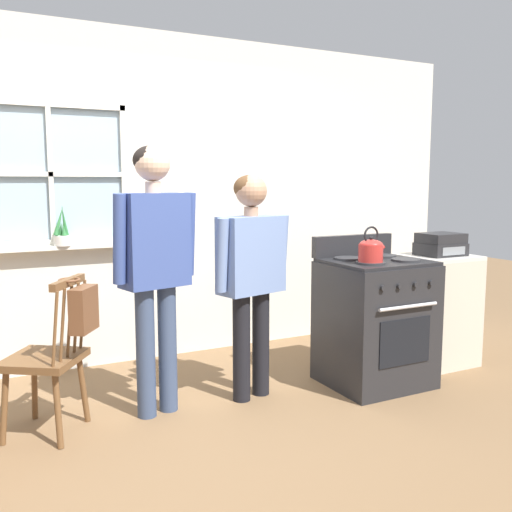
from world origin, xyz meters
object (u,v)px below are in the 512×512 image
side_counter (436,310)px  stereo (441,245)px  potted_plant (62,234)px  handbag (83,308)px  stove (375,321)px  chair_by_window (47,360)px  person_elderly_left (154,251)px  person_teen_center (251,263)px  kettle (371,250)px

side_counter → stereo: stereo is taller
potted_plant → handbag: (-0.08, -1.22, -0.33)m
stove → handbag: stove is taller
chair_by_window → side_counter: chair_by_window is taller
person_elderly_left → potted_plant: person_elderly_left is taller
person_elderly_left → stereo: bearing=-14.9°
stove → potted_plant: (-1.98, 1.29, 0.62)m
chair_by_window → person_teen_center: 1.42m
chair_by_window → stereo: bearing=122.8°
potted_plant → side_counter: 3.03m
kettle → handbag: (-1.91, 0.20, -0.26)m
side_counter → stereo: 0.54m
chair_by_window → handbag: bearing=90.0°
side_counter → person_elderly_left: bearing=178.8°
potted_plant → handbag: size_ratio=1.02×
chair_by_window → stove: size_ratio=0.87×
person_elderly_left → handbag: (-0.47, -0.12, -0.29)m
chair_by_window → stove: (2.26, -0.20, 0.03)m
person_elderly_left → side_counter: (2.35, -0.05, -0.61)m
potted_plant → stereo: 2.98m
person_teen_center → kettle: (0.78, -0.30, 0.08)m
stove → kettle: size_ratio=4.39×
person_teen_center → potted_plant: bearing=118.6°
person_teen_center → handbag: person_teen_center is taller
stereo → person_elderly_left: bearing=178.3°
stove → potted_plant: bearing=146.8°
person_elderly_left → handbag: bearing=-178.3°
potted_plant → chair_by_window: bearing=-104.3°
person_elderly_left → person_teen_center: 0.67m
chair_by_window → handbag: 0.40m
person_elderly_left → side_counter: bearing=-14.4°
person_teen_center → stove: person_teen_center is taller
kettle → side_counter: 1.11m
chair_by_window → potted_plant: (0.28, 1.09, 0.65)m
kettle → stereo: kettle is taller
person_teen_center → handbag: bearing=170.5°
stove → chair_by_window: bearing=174.8°
person_teen_center → kettle: size_ratio=6.21×
side_counter → stereo: bearing=-90.0°
kettle → stereo: bearing=15.8°
person_elderly_left → kettle: bearing=-26.0°
person_elderly_left → handbag: size_ratio=5.57×
potted_plant → stereo: bearing=-23.2°
person_elderly_left → person_teen_center: person_elderly_left is taller
kettle → potted_plant: 2.32m
stove → handbag: bearing=178.0°
stereo → potted_plant: bearing=156.8°
person_teen_center → stereo: size_ratio=4.51×
stove → handbag: 2.09m
kettle → stereo: 0.95m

